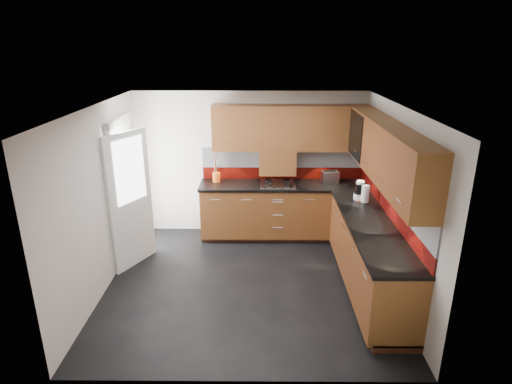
{
  "coord_description": "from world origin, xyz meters",
  "views": [
    {
      "loc": [
        0.15,
        -5.12,
        3.15
      ],
      "look_at": [
        0.11,
        0.65,
        1.1
      ],
      "focal_mm": 30.0,
      "sensor_mm": 36.0,
      "label": 1
    }
  ],
  "objects_px": {
    "gas_hob": "(278,184)",
    "utensil_pot": "(216,176)",
    "food_processor": "(360,191)",
    "toaster": "(330,177)"
  },
  "relations": [
    {
      "from": "food_processor",
      "to": "gas_hob",
      "type": "bearing_deg",
      "value": 150.15
    },
    {
      "from": "utensil_pot",
      "to": "toaster",
      "type": "bearing_deg",
      "value": -0.84
    },
    {
      "from": "gas_hob",
      "to": "toaster",
      "type": "bearing_deg",
      "value": 7.69
    },
    {
      "from": "gas_hob",
      "to": "toaster",
      "type": "distance_m",
      "value": 0.88
    },
    {
      "from": "utensil_pot",
      "to": "toaster",
      "type": "distance_m",
      "value": 1.87
    },
    {
      "from": "utensil_pot",
      "to": "food_processor",
      "type": "distance_m",
      "value": 2.33
    },
    {
      "from": "gas_hob",
      "to": "utensil_pot",
      "type": "xyz_separation_m",
      "value": [
        -1.01,
        0.14,
        0.08
      ]
    },
    {
      "from": "toaster",
      "to": "food_processor",
      "type": "relative_size",
      "value": 1.07
    },
    {
      "from": "gas_hob",
      "to": "food_processor",
      "type": "bearing_deg",
      "value": -29.85
    },
    {
      "from": "utensil_pot",
      "to": "toaster",
      "type": "xyz_separation_m",
      "value": [
        1.87,
        -0.03,
        -0.0
      ]
    }
  ]
}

